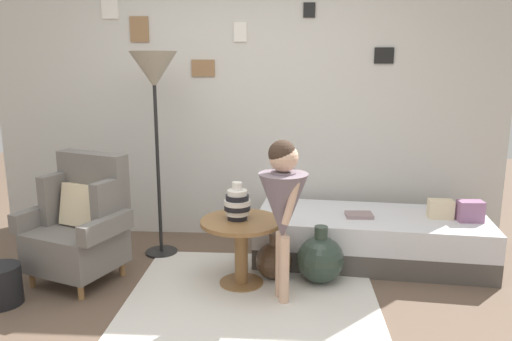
{
  "coord_description": "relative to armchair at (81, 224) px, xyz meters",
  "views": [
    {
      "loc": [
        0.4,
        -2.75,
        1.67
      ],
      "look_at": [
        0.15,
        0.95,
        0.85
      ],
      "focal_mm": 35.14,
      "sensor_mm": 36.0,
      "label": 1
    }
  ],
  "objects": [
    {
      "name": "vase_striped",
      "position": [
        1.21,
        -0.02,
        0.19
      ],
      "size": [
        0.2,
        0.2,
        0.28
      ],
      "color": "black",
      "rests_on": "side_table"
    },
    {
      "name": "side_table",
      "position": [
        1.24,
        -0.04,
        -0.07
      ],
      "size": [
        0.61,
        0.61,
        0.51
      ],
      "color": "olive",
      "rests_on": "ground"
    },
    {
      "name": "demijohn_far",
      "position": [
        1.84,
        0.04,
        -0.25
      ],
      "size": [
        0.36,
        0.36,
        0.45
      ],
      "color": "#2D3D33",
      "rests_on": "ground"
    },
    {
      "name": "armchair",
      "position": [
        0.0,
        0.0,
        0.0
      ],
      "size": [
        0.88,
        0.78,
        0.97
      ],
      "color": "#9E7042",
      "rests_on": "ground"
    },
    {
      "name": "pillow_head",
      "position": [
        3.05,
        0.39,
        0.05
      ],
      "size": [
        0.2,
        0.13,
        0.17
      ],
      "primitive_type": "cube",
      "rotation": [
        0.0,
        0.0,
        0.04
      ],
      "color": "gray",
      "rests_on": "daybed"
    },
    {
      "name": "daybed",
      "position": [
        2.28,
        0.51,
        -0.24
      ],
      "size": [
        1.97,
        0.99,
        0.4
      ],
      "color": "#4C4742",
      "rests_on": "ground"
    },
    {
      "name": "person_child",
      "position": [
        1.55,
        -0.28,
        0.3
      ],
      "size": [
        0.34,
        0.34,
        1.15
      ],
      "color": "#D8AD8E",
      "rests_on": "ground"
    },
    {
      "name": "demijohn_near",
      "position": [
        1.48,
        0.08,
        -0.29
      ],
      "size": [
        0.29,
        0.29,
        0.37
      ],
      "color": "#473323",
      "rests_on": "ground"
    },
    {
      "name": "rug",
      "position": [
        1.34,
        -0.19,
        -0.43
      ],
      "size": [
        1.77,
        1.49,
        0.01
      ],
      "primitive_type": "cube",
      "color": "silver",
      "rests_on": "ground"
    },
    {
      "name": "book_on_daybed",
      "position": [
        2.17,
        0.45,
        -0.02
      ],
      "size": [
        0.23,
        0.17,
        0.03
      ],
      "primitive_type": "cube",
      "rotation": [
        0.0,
        0.0,
        0.04
      ],
      "color": "gray",
      "rests_on": "daybed"
    },
    {
      "name": "gallery_wall",
      "position": [
        1.19,
        1.14,
        0.86
      ],
      "size": [
        4.8,
        0.12,
        2.6
      ],
      "color": "beige",
      "rests_on": "ground"
    },
    {
      "name": "pillow_mid",
      "position": [
        2.83,
        0.47,
        0.04
      ],
      "size": [
        0.2,
        0.13,
        0.15
      ],
      "primitive_type": "cube",
      "rotation": [
        0.0,
        0.0,
        -0.06
      ],
      "color": "beige",
      "rests_on": "daybed"
    },
    {
      "name": "magazine_basket",
      "position": [
        -0.4,
        -0.47,
        -0.3
      ],
      "size": [
        0.28,
        0.28,
        0.28
      ],
      "primitive_type": "cylinder",
      "color": "black",
      "rests_on": "ground"
    },
    {
      "name": "floor_lamp",
      "position": [
        0.47,
        0.54,
        1.08
      ],
      "size": [
        0.39,
        0.39,
        1.74
      ],
      "color": "black",
      "rests_on": "ground"
    },
    {
      "name": "ground_plane",
      "position": [
        1.19,
        -0.81,
        -0.44
      ],
      "size": [
        12.0,
        12.0,
        0.0
      ],
      "primitive_type": "plane",
      "color": "brown"
    }
  ]
}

